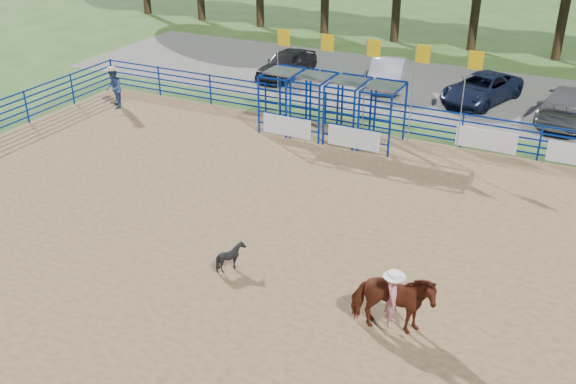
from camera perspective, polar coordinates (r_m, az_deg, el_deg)
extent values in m
plane|color=#406327|center=(19.51, -0.29, -4.83)|extent=(120.00, 120.00, 0.00)
cube|color=olive|center=(19.51, -0.29, -4.80)|extent=(30.00, 20.00, 0.02)
cube|color=#67665C|center=(34.25, 12.72, 8.84)|extent=(40.00, 10.00, 0.01)
imported|color=#5F2413|center=(15.91, 9.25, -9.64)|extent=(2.20, 1.32, 1.74)
imported|color=#B0192A|center=(15.47, 9.46, -7.36)|extent=(0.43, 0.57, 1.40)
cylinder|color=white|center=(15.07, 9.67, -5.06)|extent=(0.54, 0.54, 0.12)
imported|color=black|center=(18.28, -5.08, -5.75)|extent=(0.90, 0.85, 0.83)
imported|color=navy|center=(31.62, -15.22, 8.88)|extent=(1.14, 1.16, 1.89)
cylinder|color=tan|center=(31.36, -15.43, 10.52)|extent=(0.56, 0.56, 0.11)
imported|color=black|center=(35.33, -0.11, 11.32)|extent=(2.09, 4.49, 1.49)
imported|color=#979AA0|center=(34.34, 8.94, 10.59)|extent=(2.58, 4.95, 1.55)
imported|color=black|center=(32.80, 16.81, 8.81)|extent=(3.68, 5.36, 1.36)
imported|color=#565659|center=(31.57, 23.80, 7.16)|extent=(2.79, 5.61, 1.57)
cube|color=white|center=(27.05, -0.11, 5.88)|extent=(2.20, 0.04, 0.85)
cube|color=white|center=(25.94, 5.86, 4.79)|extent=(2.20, 0.04, 0.85)
cube|color=white|center=(26.84, 17.19, 4.46)|extent=(2.40, 0.04, 0.85)
cylinder|color=#3F2B19|center=(43.39, 9.63, 16.14)|extent=(0.56, 0.56, 4.80)
cylinder|color=#3F2B19|center=(42.23, 16.32, 15.18)|extent=(0.56, 0.56, 4.80)
cylinder|color=#3F2B19|center=(41.64, 23.22, 13.96)|extent=(0.56, 0.56, 4.80)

